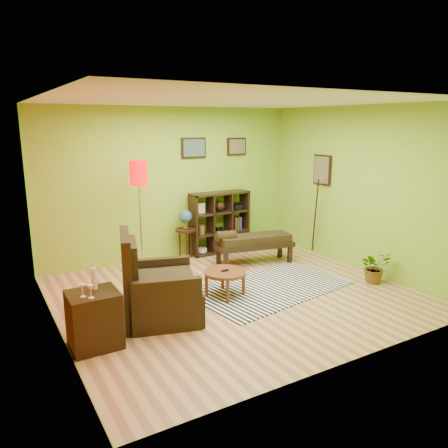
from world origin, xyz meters
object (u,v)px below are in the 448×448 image
armchair (156,293)px  floor_lamp (139,183)px  coffee_table (225,274)px  bench (252,241)px  potted_plant (375,270)px  side_cabinet (94,319)px  cube_shelf (220,222)px  globe_table (185,222)px

armchair → floor_lamp: bearing=76.2°
armchair → floor_lamp: floor_lamp is taller
coffee_table → bench: 1.61m
coffee_table → armchair: (-1.16, -0.21, 0.02)m
potted_plant → side_cabinet: bearing=177.7°
coffee_table → armchair: size_ratio=0.53×
side_cabinet → cube_shelf: bearing=39.5°
armchair → bench: armchair is taller
side_cabinet → floor_lamp: size_ratio=0.50×
coffee_table → side_cabinet: bearing=-165.0°
side_cabinet → floor_lamp: floor_lamp is taller
side_cabinet → globe_table: side_cabinet is taller
side_cabinet → potted_plant: (4.40, -0.18, -0.13)m
coffee_table → potted_plant: 2.47m
globe_table → cube_shelf: cube_shelf is taller
armchair → coffee_table: bearing=10.5°
coffee_table → side_cabinet: 2.12m
cube_shelf → potted_plant: bearing=-64.9°
coffee_table → cube_shelf: (1.07, 2.02, 0.27)m
armchair → globe_table: size_ratio=1.27×
coffee_table → cube_shelf: cube_shelf is taller
armchair → potted_plant: 3.56m
side_cabinet → bench: size_ratio=0.66×
side_cabinet → bench: 3.62m
bench → side_cabinet: bearing=-153.5°
cube_shelf → coffee_table: bearing=-117.9°
coffee_table → floor_lamp: floor_lamp is taller
side_cabinet → globe_table: size_ratio=1.03×
cube_shelf → floor_lamp: bearing=-163.7°
floor_lamp → cube_shelf: bearing=16.3°
side_cabinet → globe_table: bearing=47.0°
coffee_table → bench: (1.20, 1.07, 0.09)m
potted_plant → floor_lamp: bearing=144.5°
armchair → potted_plant: bearing=-8.2°
armchair → floor_lamp: (0.42, 1.70, 1.20)m
armchair → cube_shelf: cube_shelf is taller
armchair → cube_shelf: size_ratio=0.99×
coffee_table → globe_table: globe_table is taller
side_cabinet → armchair: bearing=20.6°
globe_table → bench: size_ratio=0.63×
floor_lamp → potted_plant: size_ratio=3.69×
floor_lamp → potted_plant: (3.10, -2.21, -1.35)m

